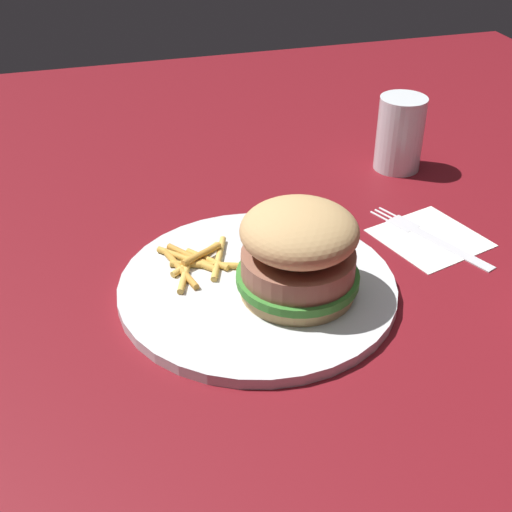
% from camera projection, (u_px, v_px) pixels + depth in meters
% --- Properties ---
extents(ground_plane, '(1.60, 1.60, 0.00)m').
position_uv_depth(ground_plane, '(247.00, 294.00, 0.72)').
color(ground_plane, maroon).
extents(plate, '(0.29, 0.29, 0.01)m').
position_uv_depth(plate, '(256.00, 285.00, 0.72)').
color(plate, silver).
rests_on(plate, ground_plane).
extents(sandwich, '(0.12, 0.12, 0.10)m').
position_uv_depth(sandwich, '(299.00, 252.00, 0.67)').
color(sandwich, tan).
rests_on(sandwich, plate).
extents(fries_pile, '(0.09, 0.09, 0.01)m').
position_uv_depth(fries_pile, '(197.00, 262.00, 0.74)').
color(fries_pile, gold).
rests_on(fries_pile, plate).
extents(napkin, '(0.14, 0.14, 0.00)m').
position_uv_depth(napkin, '(430.00, 238.00, 0.81)').
color(napkin, white).
rests_on(napkin, ground_plane).
extents(fork, '(0.17, 0.08, 0.00)m').
position_uv_depth(fork, '(429.00, 235.00, 0.81)').
color(fork, silver).
rests_on(fork, napkin).
extents(drink_glass, '(0.06, 0.06, 0.10)m').
position_uv_depth(drink_glass, '(399.00, 138.00, 0.94)').
color(drink_glass, silver).
rests_on(drink_glass, ground_plane).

